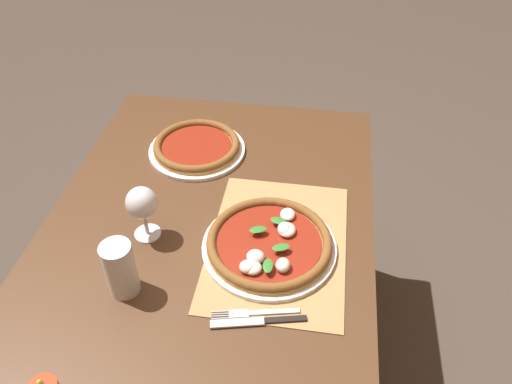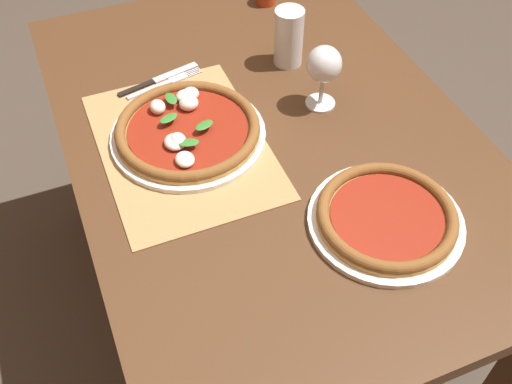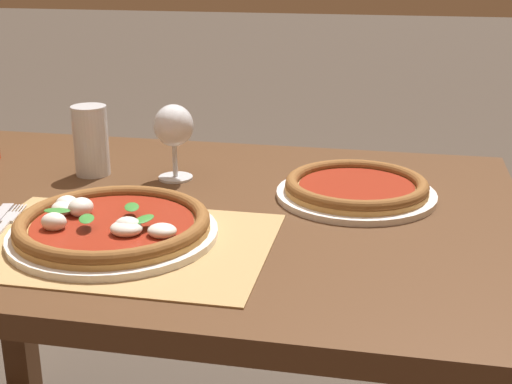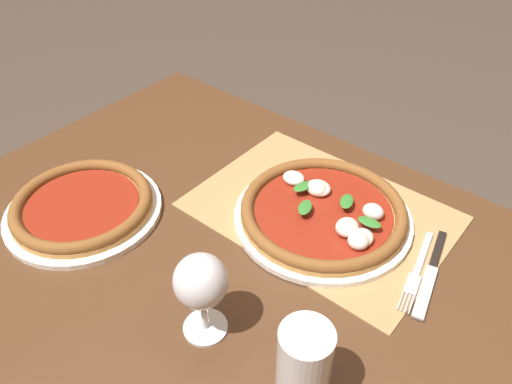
% 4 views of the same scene
% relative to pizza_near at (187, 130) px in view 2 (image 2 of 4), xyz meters
% --- Properties ---
extents(ground_plane, '(24.00, 24.00, 0.00)m').
position_rel_pizza_near_xyz_m(ground_plane, '(0.04, 0.17, -0.76)').
color(ground_plane, '#473D33').
extents(dining_table, '(1.28, 0.88, 0.74)m').
position_rel_pizza_near_xyz_m(dining_table, '(0.04, 0.17, -0.13)').
color(dining_table, '#4C301C').
rests_on(dining_table, ground).
extents(paper_placemat, '(0.49, 0.35, 0.00)m').
position_rel_pizza_near_xyz_m(paper_placemat, '(0.02, -0.02, -0.02)').
color(paper_placemat, '#A88451').
rests_on(paper_placemat, dining_table).
extents(pizza_near, '(0.34, 0.34, 0.05)m').
position_rel_pizza_near_xyz_m(pizza_near, '(0.00, 0.00, 0.00)').
color(pizza_near, white).
rests_on(pizza_near, paper_placemat).
extents(pizza_far, '(0.30, 0.30, 0.04)m').
position_rel_pizza_near_xyz_m(pizza_far, '(0.38, 0.28, -0.00)').
color(pizza_far, white).
rests_on(pizza_far, dining_table).
extents(wine_glass, '(0.08, 0.08, 0.16)m').
position_rel_pizza_near_xyz_m(wine_glass, '(0.01, 0.32, 0.08)').
color(wine_glass, silver).
rests_on(wine_glass, dining_table).
extents(pint_glass, '(0.07, 0.07, 0.15)m').
position_rel_pizza_near_xyz_m(pint_glass, '(-0.17, 0.32, 0.05)').
color(pint_glass, silver).
rests_on(pint_glass, dining_table).
extents(fork, '(0.06, 0.20, 0.00)m').
position_rel_pizza_near_xyz_m(fork, '(-0.20, 0.01, -0.02)').
color(fork, '#B7B7BC').
rests_on(fork, paper_placemat).
extents(knife, '(0.06, 0.21, 0.01)m').
position_rel_pizza_near_xyz_m(knife, '(-0.22, -0.00, -0.02)').
color(knife, black).
rests_on(knife, paper_placemat).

